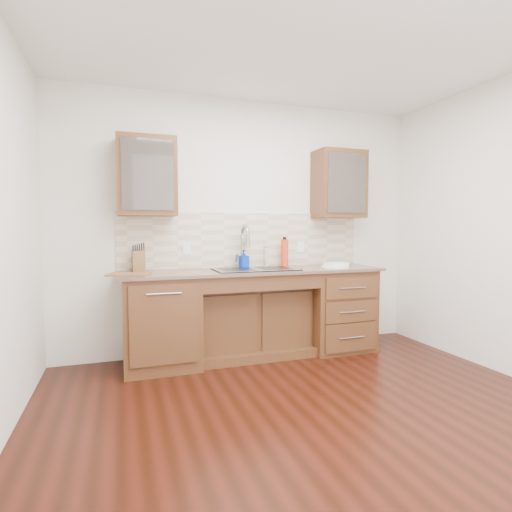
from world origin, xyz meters
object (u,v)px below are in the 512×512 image
object	(u,v)px
water_bottle	(285,253)
knife_block	(139,261)
plate	(335,267)
cutting_board	(129,274)
soap_bottle	(244,259)

from	to	relation	value
water_bottle	knife_block	world-z (taller)	water_bottle
plate	cutting_board	world-z (taller)	same
water_bottle	cutting_board	bearing A→B (deg)	-169.63
soap_bottle	cutting_board	xyz separation A→B (m)	(-1.17, -0.29, -0.09)
plate	knife_block	distance (m)	2.03
water_bottle	plate	xyz separation A→B (m)	(0.46, -0.30, -0.14)
plate	knife_block	xyz separation A→B (m)	(-2.01, 0.31, 0.09)
soap_bottle	water_bottle	xyz separation A→B (m)	(0.47, 0.01, 0.05)
water_bottle	plate	bearing A→B (deg)	-33.06
knife_block	soap_bottle	bearing A→B (deg)	-3.36
soap_bottle	water_bottle	bearing A→B (deg)	-10.61
soap_bottle	knife_block	bearing A→B (deg)	166.39
knife_block	cutting_board	xyz separation A→B (m)	(-0.10, -0.31, -0.10)
cutting_board	plate	bearing A→B (deg)	0.05
water_bottle	cutting_board	size ratio (longest dim) A/B	0.84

